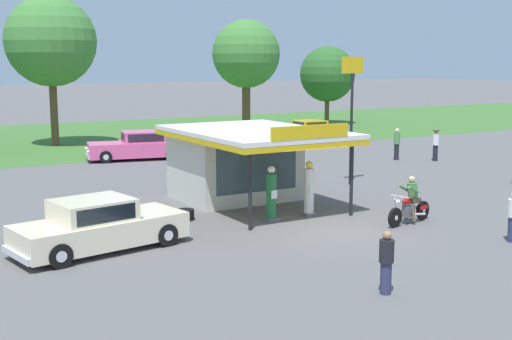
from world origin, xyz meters
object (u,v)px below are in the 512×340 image
object	(u,v)px
bystander_standing_back_lot	(397,143)
spare_tire_stack	(185,215)
gas_pump_nearside	(271,196)
parked_car_back_row_right	(138,147)
gas_pump_offside	(309,191)
featured_classic_sedan	(99,227)
motorcycle_with_rider	(410,204)
roadside_pole_sign	(352,99)
bystander_admiring_sedan	(386,261)
bystander_leaning_by_kiosk	(436,144)
parked_car_back_row_far_left	(305,133)

from	to	relation	value
bystander_standing_back_lot	spare_tire_stack	size ratio (longest dim) A/B	2.87
gas_pump_nearside	parked_car_back_row_right	bearing A→B (deg)	85.38
gas_pump_offside	featured_classic_sedan	size ratio (longest dim) A/B	0.37
motorcycle_with_rider	roadside_pole_sign	size ratio (longest dim) A/B	0.40
bystander_admiring_sedan	spare_tire_stack	bearing A→B (deg)	95.87
featured_classic_sedan	roadside_pole_sign	distance (m)	13.69
bystander_leaning_by_kiosk	roadside_pole_sign	distance (m)	9.37
parked_car_back_row_far_left	roadside_pole_sign	xyz separation A→B (m)	(-6.96, -13.46, 3.02)
motorcycle_with_rider	parked_car_back_row_right	distance (m)	18.66
featured_classic_sedan	parked_car_back_row_right	bearing A→B (deg)	65.93
featured_classic_sedan	roadside_pole_sign	size ratio (longest dim) A/B	0.95
bystander_admiring_sedan	roadside_pole_sign	world-z (taller)	roadside_pole_sign
bystander_leaning_by_kiosk	gas_pump_offside	bearing A→B (deg)	-151.65
motorcycle_with_rider	bystander_standing_back_lot	world-z (taller)	bystander_standing_back_lot
motorcycle_with_rider	bystander_leaning_by_kiosk	xyz separation A→B (m)	(11.12, 9.82, 0.25)
parked_car_back_row_far_left	bystander_standing_back_lot	bearing A→B (deg)	-91.02
gas_pump_nearside	parked_car_back_row_right	distance (m)	15.92
spare_tire_stack	bystander_standing_back_lot	bearing A→B (deg)	23.86
parked_car_back_row_far_left	bystander_leaning_by_kiosk	distance (m)	10.35
parked_car_back_row_right	bystander_admiring_sedan	xyz separation A→B (m)	(-2.80, -23.28, 0.06)
parked_car_back_row_right	spare_tire_stack	size ratio (longest dim) A/B	9.34
bystander_admiring_sedan	motorcycle_with_rider	bearing A→B (deg)	42.24
gas_pump_nearside	bystander_standing_back_lot	world-z (taller)	gas_pump_nearside
gas_pump_nearside	motorcycle_with_rider	bearing A→B (deg)	-35.04
motorcycle_with_rider	spare_tire_stack	xyz separation A→B (m)	(-6.19, 4.19, -0.47)
parked_car_back_row_right	bystander_leaning_by_kiosk	distance (m)	16.12
parked_car_back_row_far_left	bystander_leaning_by_kiosk	bearing A→B (deg)	-82.27
gas_pump_offside	parked_car_back_row_right	distance (m)	15.87
gas_pump_nearside	roadside_pole_sign	distance (m)	8.15
spare_tire_stack	motorcycle_with_rider	bearing A→B (deg)	-34.08
parked_car_back_row_far_left	parked_car_back_row_right	xyz separation A→B (m)	(-12.20, -1.58, 0.03)
bystander_standing_back_lot	parked_car_back_row_right	bearing A→B (deg)	148.65
gas_pump_nearside	spare_tire_stack	xyz separation A→B (m)	(-2.44, 1.56, -0.67)
featured_classic_sedan	bystander_admiring_sedan	bearing A→B (deg)	-56.61
spare_tire_stack	parked_car_back_row_far_left	bearing A→B (deg)	44.94
motorcycle_with_rider	bystander_admiring_sedan	bearing A→B (deg)	-137.76
bystander_leaning_by_kiosk	roadside_pole_sign	xyz separation A→B (m)	(-8.35, -3.21, 2.79)
parked_car_back_row_far_left	spare_tire_stack	distance (m)	22.50
bystander_admiring_sedan	bystander_leaning_by_kiosk	world-z (taller)	bystander_leaning_by_kiosk
parked_car_back_row_far_left	parked_car_back_row_right	size ratio (longest dim) A/B	0.90
parked_car_back_row_right	parked_car_back_row_far_left	bearing A→B (deg)	7.39
spare_tire_stack	gas_pump_nearside	bearing A→B (deg)	-32.57
roadside_pole_sign	spare_tire_stack	bearing A→B (deg)	-164.84
gas_pump_offside	motorcycle_with_rider	size ratio (longest dim) A/B	0.87
roadside_pole_sign	spare_tire_stack	world-z (taller)	roadside_pole_sign
gas_pump_offside	motorcycle_with_rider	distance (m)	3.45
gas_pump_nearside	parked_car_back_row_right	world-z (taller)	gas_pump_nearside
bystander_admiring_sedan	bystander_standing_back_lot	xyz separation A→B (m)	(14.84, 15.94, 0.14)
gas_pump_nearside	gas_pump_offside	world-z (taller)	gas_pump_offside
parked_car_back_row_right	bystander_standing_back_lot	world-z (taller)	bystander_standing_back_lot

